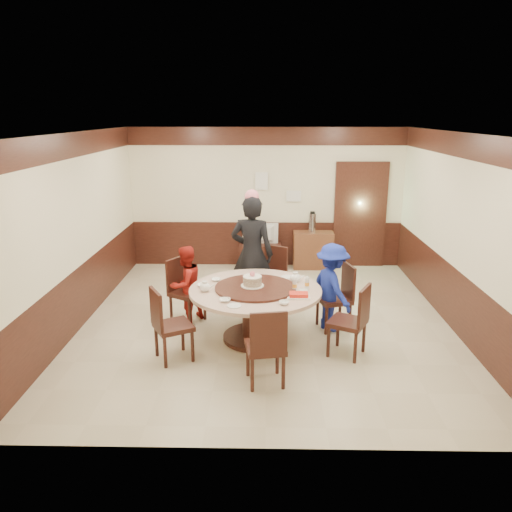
{
  "coord_description": "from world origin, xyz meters",
  "views": [
    {
      "loc": [
        -0.01,
        -7.04,
        3.06
      ],
      "look_at": [
        -0.15,
        -0.21,
        1.1
      ],
      "focal_mm": 35.0,
      "sensor_mm": 36.0,
      "label": 1
    }
  ],
  "objects_px": {
    "person_blue": "(332,288)",
    "side_cabinet": "(313,250)",
    "thermos": "(312,223)",
    "shrimp_platter": "(299,295)",
    "tv_stand": "(260,256)",
    "banquet_table": "(255,303)",
    "television": "(260,234)",
    "birthday_cake": "(252,281)",
    "person_standing": "(252,254)",
    "person_red": "(186,284)"
  },
  "relations": [
    {
      "from": "banquet_table",
      "to": "shrimp_platter",
      "type": "relative_size",
      "value": 6.05
    },
    {
      "from": "side_cabinet",
      "to": "thermos",
      "type": "xyz_separation_m",
      "value": [
        -0.03,
        0.0,
        0.56
      ]
    },
    {
      "from": "thermos",
      "to": "shrimp_platter",
      "type": "bearing_deg",
      "value": -97.64
    },
    {
      "from": "television",
      "to": "tv_stand",
      "type": "bearing_deg",
      "value": 180.0
    },
    {
      "from": "person_blue",
      "to": "shrimp_platter",
      "type": "bearing_deg",
      "value": 117.77
    },
    {
      "from": "birthday_cake",
      "to": "shrimp_platter",
      "type": "relative_size",
      "value": 1.06
    },
    {
      "from": "person_blue",
      "to": "thermos",
      "type": "relative_size",
      "value": 3.41
    },
    {
      "from": "person_standing",
      "to": "thermos",
      "type": "bearing_deg",
      "value": -104.91
    },
    {
      "from": "tv_stand",
      "to": "banquet_table",
      "type": "bearing_deg",
      "value": -90.5
    },
    {
      "from": "banquet_table",
      "to": "person_red",
      "type": "bearing_deg",
      "value": 149.87
    },
    {
      "from": "banquet_table",
      "to": "person_standing",
      "type": "relative_size",
      "value": 0.98
    },
    {
      "from": "shrimp_platter",
      "to": "tv_stand",
      "type": "distance_m",
      "value": 3.76
    },
    {
      "from": "person_blue",
      "to": "tv_stand",
      "type": "xyz_separation_m",
      "value": [
        -1.06,
        3.02,
        -0.4
      ]
    },
    {
      "from": "side_cabinet",
      "to": "thermos",
      "type": "bearing_deg",
      "value": 180.0
    },
    {
      "from": "person_standing",
      "to": "birthday_cake",
      "type": "relative_size",
      "value": 5.84
    },
    {
      "from": "shrimp_platter",
      "to": "thermos",
      "type": "distance_m",
      "value": 3.75
    },
    {
      "from": "tv_stand",
      "to": "side_cabinet",
      "type": "bearing_deg",
      "value": 1.6
    },
    {
      "from": "shrimp_platter",
      "to": "side_cabinet",
      "type": "xyz_separation_m",
      "value": [
        0.53,
        3.72,
        -0.4
      ]
    },
    {
      "from": "person_red",
      "to": "shrimp_platter",
      "type": "height_order",
      "value": "person_red"
    },
    {
      "from": "television",
      "to": "side_cabinet",
      "type": "xyz_separation_m",
      "value": [
        1.07,
        0.03,
        -0.33
      ]
    },
    {
      "from": "person_blue",
      "to": "side_cabinet",
      "type": "distance_m",
      "value": 3.06
    },
    {
      "from": "banquet_table",
      "to": "side_cabinet",
      "type": "bearing_deg",
      "value": 72.01
    },
    {
      "from": "person_blue",
      "to": "television",
      "type": "distance_m",
      "value": 3.2
    },
    {
      "from": "side_cabinet",
      "to": "person_blue",
      "type": "bearing_deg",
      "value": -90.17
    },
    {
      "from": "person_red",
      "to": "person_blue",
      "type": "distance_m",
      "value": 2.17
    },
    {
      "from": "person_red",
      "to": "side_cabinet",
      "type": "relative_size",
      "value": 1.47
    },
    {
      "from": "banquet_table",
      "to": "tv_stand",
      "type": "relative_size",
      "value": 2.13
    },
    {
      "from": "person_blue",
      "to": "television",
      "type": "bearing_deg",
      "value": -4.94
    },
    {
      "from": "tv_stand",
      "to": "television",
      "type": "xyz_separation_m",
      "value": [
        0.0,
        0.0,
        0.46
      ]
    },
    {
      "from": "tv_stand",
      "to": "side_cabinet",
      "type": "distance_m",
      "value": 1.08
    },
    {
      "from": "person_blue",
      "to": "thermos",
      "type": "bearing_deg",
      "value": -23.92
    },
    {
      "from": "banquet_table",
      "to": "person_blue",
      "type": "height_order",
      "value": "person_blue"
    },
    {
      "from": "person_standing",
      "to": "shrimp_platter",
      "type": "bearing_deg",
      "value": 126.12
    },
    {
      "from": "tv_stand",
      "to": "television",
      "type": "distance_m",
      "value": 0.46
    },
    {
      "from": "person_standing",
      "to": "tv_stand",
      "type": "xyz_separation_m",
      "value": [
        0.11,
        2.26,
        -0.68
      ]
    },
    {
      "from": "television",
      "to": "side_cabinet",
      "type": "relative_size",
      "value": 0.91
    },
    {
      "from": "person_red",
      "to": "thermos",
      "type": "relative_size",
      "value": 3.1
    },
    {
      "from": "side_cabinet",
      "to": "birthday_cake",
      "type": "bearing_deg",
      "value": -108.76
    },
    {
      "from": "person_red",
      "to": "television",
      "type": "bearing_deg",
      "value": -163.98
    },
    {
      "from": "banquet_table",
      "to": "television",
      "type": "xyz_separation_m",
      "value": [
        0.03,
        3.36,
        0.18
      ]
    },
    {
      "from": "television",
      "to": "banquet_table",
      "type": "bearing_deg",
      "value": 86.33
    },
    {
      "from": "television",
      "to": "thermos",
      "type": "distance_m",
      "value": 1.07
    },
    {
      "from": "person_standing",
      "to": "shrimp_platter",
      "type": "relative_size",
      "value": 6.19
    },
    {
      "from": "person_standing",
      "to": "tv_stand",
      "type": "bearing_deg",
      "value": -81.02
    },
    {
      "from": "shrimp_platter",
      "to": "person_blue",
      "type": "bearing_deg",
      "value": 52.13
    },
    {
      "from": "person_red",
      "to": "birthday_cake",
      "type": "bearing_deg",
      "value": 97.45
    },
    {
      "from": "birthday_cake",
      "to": "person_red",
      "type": "bearing_deg",
      "value": 149.88
    },
    {
      "from": "person_red",
      "to": "birthday_cake",
      "type": "height_order",
      "value": "person_red"
    },
    {
      "from": "person_red",
      "to": "side_cabinet",
      "type": "bearing_deg",
      "value": 179.74
    },
    {
      "from": "person_red",
      "to": "television",
      "type": "distance_m",
      "value": 2.96
    }
  ]
}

